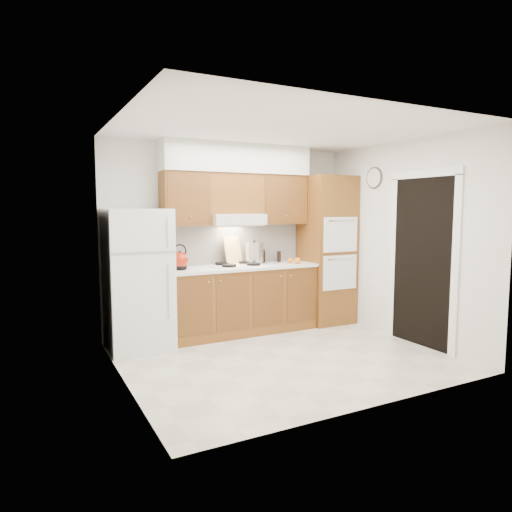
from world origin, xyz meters
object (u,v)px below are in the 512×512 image
(fridge, at_px, (138,279))
(oven_cabinet, at_px, (326,250))
(kettle, at_px, (180,260))
(stock_pot, at_px, (254,252))

(fridge, xyz_separation_m, oven_cabinet, (2.85, 0.03, 0.24))
(oven_cabinet, distance_m, kettle, 2.29)
(fridge, xyz_separation_m, kettle, (0.55, 0.04, 0.20))
(fridge, height_order, kettle, fridge)
(fridge, distance_m, stock_pot, 1.71)
(oven_cabinet, xyz_separation_m, stock_pot, (-1.16, 0.13, 0.00))
(fridge, relative_size, kettle, 7.83)
(oven_cabinet, height_order, kettle, oven_cabinet)
(fridge, xyz_separation_m, stock_pot, (1.69, 0.17, 0.24))
(fridge, height_order, oven_cabinet, oven_cabinet)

